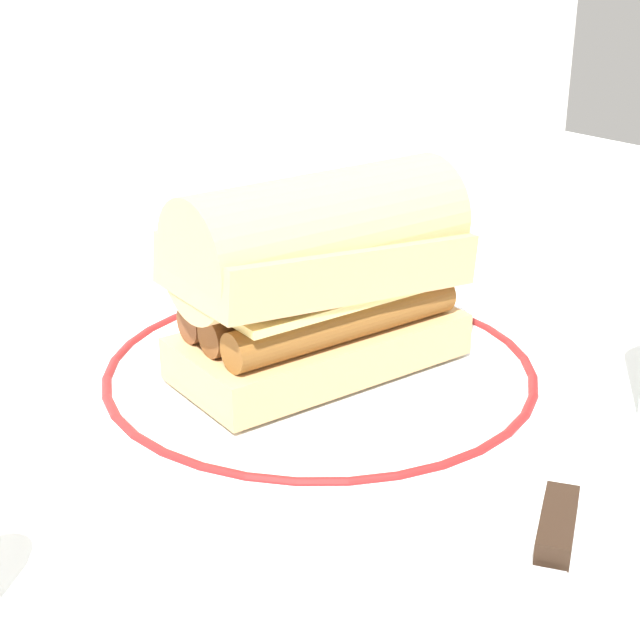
# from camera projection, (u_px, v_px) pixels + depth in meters

# --- Properties ---
(ground_plane) EXTENTS (1.50, 1.50, 0.00)m
(ground_plane) POSITION_uv_depth(u_px,v_px,m) (287.00, 384.00, 0.61)
(ground_plane) COLOR white
(plate) EXTENTS (0.29, 0.29, 0.01)m
(plate) POSITION_uv_depth(u_px,v_px,m) (320.00, 376.00, 0.60)
(plate) COLOR white
(plate) RESTS_ON ground_plane
(sausage_sandwich) EXTENTS (0.18, 0.09, 0.12)m
(sausage_sandwich) POSITION_uv_depth(u_px,v_px,m) (320.00, 272.00, 0.57)
(sausage_sandwich) COLOR tan
(sausage_sandwich) RESTS_ON plate
(butter_knife) EXTENTS (0.13, 0.09, 0.01)m
(butter_knife) POSITION_uv_depth(u_px,v_px,m) (547.00, 565.00, 0.43)
(butter_knife) COLOR silver
(butter_knife) RESTS_ON ground_plane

